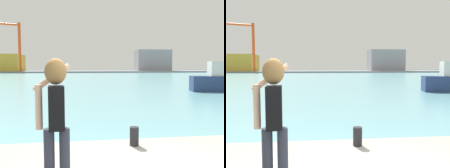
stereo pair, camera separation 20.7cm
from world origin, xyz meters
The scene contains 8 objects.
ground_plane centered at (0.00, 50.00, 0.00)m, with size 220.00×220.00×0.00m, color #334751.
harbor_water centered at (0.00, 52.00, 0.01)m, with size 140.00×100.00×0.02m, color #6BA8B2.
far_shore_dock centered at (0.00, 92.00, 0.27)m, with size 140.00×20.00×0.54m, color gray.
person_photographer centered at (-1.17, -0.06, 1.65)m, with size 0.53×0.55×1.74m.
harbor_bollard centered at (0.27, 1.55, 0.78)m, with size 0.19×0.19×0.39m, color black.
warehouse_left centered at (-28.09, 91.25, 3.61)m, with size 12.93×13.48×6.13m, color gold.
warehouse_right centered at (29.44, 93.45, 4.74)m, with size 13.80×8.17×8.40m, color gray.
port_crane centered at (-23.01, 87.91, 11.18)m, with size 11.92×4.06×17.34m.
Camera 1 is at (-0.87, -3.26, 2.22)m, focal length 38.92 mm.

